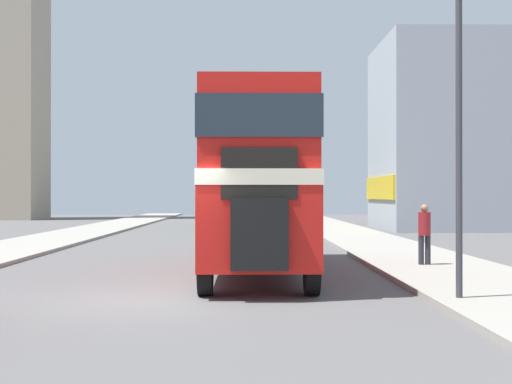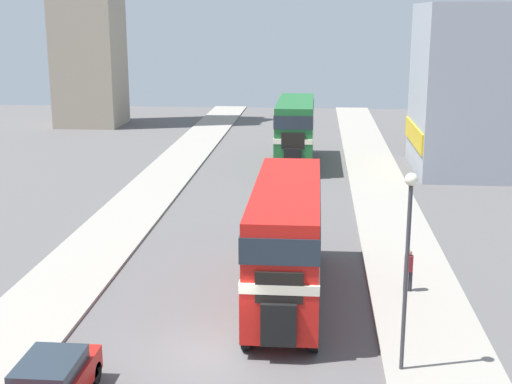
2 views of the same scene
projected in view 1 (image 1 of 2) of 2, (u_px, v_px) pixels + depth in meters
The scene contains 5 objects.
ground_plane at pixel (158, 301), 13.27m from camera, with size 120.00×120.00×0.00m, color #565454.
double_decker_bus at pixel (256, 173), 18.15m from camera, with size 2.39×10.27×4.28m.
bus_distant at pixel (243, 184), 42.47m from camera, with size 2.48×9.68×4.45m.
pedestrian_walking at pixel (424, 230), 19.01m from camera, with size 0.33×0.33×1.61m.
street_lamp at pixel (459, 86), 12.88m from camera, with size 0.36×0.36×5.86m.
Camera 1 is at (1.67, -13.30, 1.97)m, focal length 50.00 mm.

